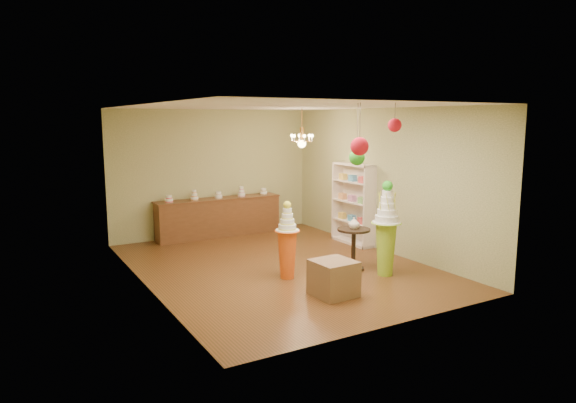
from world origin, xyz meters
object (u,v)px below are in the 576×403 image
pedestal_green (386,237)px  pedestal_orange (287,247)px  sideboard (219,216)px  round_table (354,243)px

pedestal_green → pedestal_orange: pedestal_green is taller
sideboard → round_table: size_ratio=3.91×
pedestal_orange → sideboard: 3.68m
pedestal_green → pedestal_orange: bearing=155.6°
pedestal_green → sideboard: (-1.38, 4.40, -0.23)m
pedestal_orange → round_table: pedestal_orange is taller
pedestal_orange → sideboard: (0.22, 3.67, -0.07)m
pedestal_orange → sideboard: size_ratio=0.45×
pedestal_green → round_table: bearing=116.7°
sideboard → pedestal_green: bearing=-72.5°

